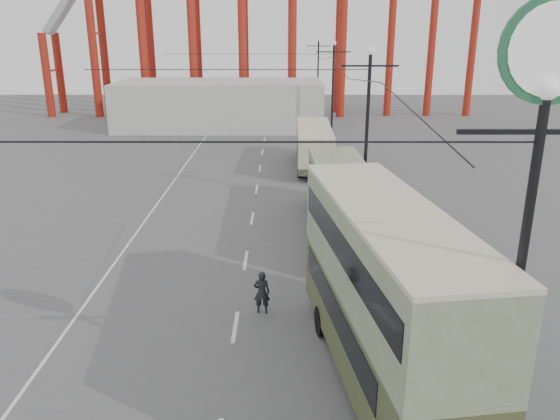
{
  "coord_description": "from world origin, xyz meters",
  "views": [
    {
      "loc": [
        0.64,
        -13.34,
        10.11
      ],
      "look_at": [
        0.6,
        8.36,
        3.0
      ],
      "focal_mm": 35.0,
      "sensor_mm": 36.0,
      "label": 1
    }
  ],
  "objects_px": {
    "pedestrian": "(262,292)",
    "lamp_post_near": "(537,154)",
    "double_decker_bus": "(384,288)",
    "single_decker_cream": "(314,145)",
    "single_decker_green": "(343,198)"
  },
  "relations": [
    {
      "from": "lamp_post_near",
      "to": "single_decker_cream",
      "type": "height_order",
      "value": "lamp_post_near"
    },
    {
      "from": "single_decker_green",
      "to": "pedestrian",
      "type": "xyz_separation_m",
      "value": [
        -3.93,
        -8.47,
        -1.1
      ]
    },
    {
      "from": "single_decker_cream",
      "to": "pedestrian",
      "type": "height_order",
      "value": "single_decker_cream"
    },
    {
      "from": "single_decker_cream",
      "to": "double_decker_bus",
      "type": "bearing_deg",
      "value": -88.01
    },
    {
      "from": "pedestrian",
      "to": "lamp_post_near",
      "type": "bearing_deg",
      "value": 127.51
    },
    {
      "from": "double_decker_bus",
      "to": "single_decker_cream",
      "type": "height_order",
      "value": "double_decker_bus"
    },
    {
      "from": "lamp_post_near",
      "to": "pedestrian",
      "type": "bearing_deg",
      "value": 125.12
    },
    {
      "from": "lamp_post_near",
      "to": "single_decker_green",
      "type": "distance_m",
      "value": 17.66
    },
    {
      "from": "double_decker_bus",
      "to": "single_decker_cream",
      "type": "relative_size",
      "value": 1.04
    },
    {
      "from": "double_decker_bus",
      "to": "single_decker_cream",
      "type": "xyz_separation_m",
      "value": [
        -0.41,
        27.57,
        -1.34
      ]
    },
    {
      "from": "double_decker_bus",
      "to": "single_decker_cream",
      "type": "bearing_deg",
      "value": 83.01
    },
    {
      "from": "lamp_post_near",
      "to": "single_decker_green",
      "type": "relative_size",
      "value": 0.89
    },
    {
      "from": "single_decker_green",
      "to": "single_decker_cream",
      "type": "distance_m",
      "value": 14.83
    },
    {
      "from": "lamp_post_near",
      "to": "double_decker_bus",
      "type": "relative_size",
      "value": 1.02
    },
    {
      "from": "lamp_post_near",
      "to": "double_decker_bus",
      "type": "xyz_separation_m",
      "value": [
        -2.0,
        3.79,
        -4.74
      ]
    }
  ]
}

